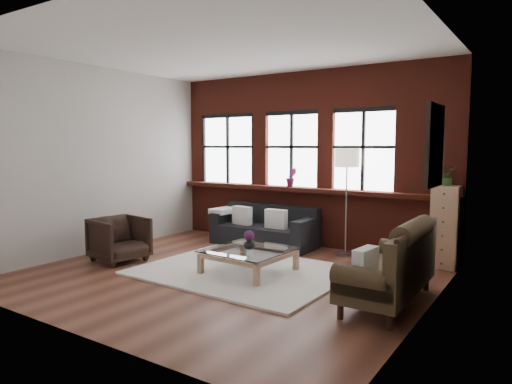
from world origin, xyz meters
The scene contains 26 objects.
floor centered at (0.00, 0.00, 0.00)m, with size 5.50×5.50×0.00m, color #582D20.
ceiling centered at (0.00, 0.00, 3.20)m, with size 5.50×5.50×0.00m, color white.
wall_back centered at (0.00, 2.50, 1.60)m, with size 5.50×5.50×0.00m, color #BCB8AF.
wall_front centered at (0.00, -2.50, 1.60)m, with size 5.50×5.50×0.00m, color #BCB8AF.
wall_left centered at (-2.75, 0.00, 1.60)m, with size 5.00×5.00×0.00m, color #BCB8AF.
wall_right centered at (2.75, 0.00, 1.60)m, with size 5.00×5.00×0.00m, color #BCB8AF.
brick_backwall centered at (0.00, 2.44, 1.60)m, with size 5.50×0.12×3.20m, color maroon, non-canonical shape.
sill_ledge centered at (0.00, 2.35, 1.04)m, with size 5.50×0.30×0.08m, color maroon.
window_left centered at (-1.80, 2.45, 1.75)m, with size 1.38×0.10×1.50m, color black, non-canonical shape.
window_mid centered at (-0.30, 2.45, 1.75)m, with size 1.38×0.10×1.50m, color black, non-canonical shape.
window_right centered at (1.10, 2.45, 1.75)m, with size 1.38×0.10×1.50m, color black, non-canonical shape.
wall_poster centered at (2.72, 0.30, 1.85)m, with size 0.05×0.74×0.94m, color black, non-canonical shape.
shag_rug centered at (0.12, 0.22, 0.02)m, with size 2.91×2.29×0.03m, color silver.
dark_sofa centered at (-0.59, 1.90, 0.35)m, with size 1.95×0.79×0.71m, color black, non-canonical shape.
pillow_a centered at (-1.00, 1.80, 0.54)m, with size 0.40×0.14×0.34m, color white.
pillow_b centered at (-0.26, 1.80, 0.54)m, with size 0.40×0.14×0.34m, color white.
vintage_settee centered at (2.30, 0.07, 0.47)m, with size 0.79×1.78×0.95m, color #3A2D1A, non-canonical shape.
pillow_settee centered at (2.22, -0.47, 0.58)m, with size 0.14×0.38×0.34m, color white.
armchair centered at (-1.90, -0.34, 0.36)m, with size 0.76×0.78×0.71m, color black.
coffee_table centered at (0.23, 0.21, 0.18)m, with size 1.11×1.11×0.37m, color tan, non-canonical shape.
vase centered at (0.23, 0.21, 0.44)m, with size 0.16×0.16×0.17m, color #B2B2B2.
flowers centered at (0.23, 0.21, 0.56)m, with size 0.15×0.15×0.15m, color #551D50.
drawer_chest centered at (2.53, 2.13, 0.63)m, with size 0.38×0.38×1.25m, color tan.
potted_plant_top centered at (2.53, 2.13, 1.40)m, with size 0.27×0.24×0.30m, color #2D5923.
floor_lamp centered at (0.99, 1.98, 0.98)m, with size 0.40×0.40×1.95m, color #A5A5A8, non-canonical shape.
sill_plant centered at (-0.25, 2.32, 1.26)m, with size 0.20×0.16×0.36m, color #551D50.
Camera 1 is at (3.88, -5.13, 1.85)m, focal length 32.00 mm.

